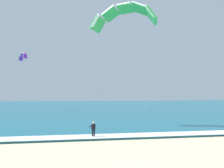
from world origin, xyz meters
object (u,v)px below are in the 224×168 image
kitesurfer (93,129)px  kite_distant (23,55)px  kite_primary (124,14)px  surfboard (93,138)px

kitesurfer → kite_distant: (-14.71, 38.54, 13.39)m
kite_distant → kite_primary: bearing=-59.5°
surfboard → kite_primary: bearing=52.8°
kite_primary → kite_distant: (-19.19, 32.65, -0.48)m
surfboard → kite_distant: size_ratio=0.29×
kite_primary → kite_distant: size_ratio=3.00×
surfboard → kitesurfer: bearing=118.3°
kitesurfer → kite_primary: size_ratio=0.11×
surfboard → kite_primary: 16.54m
surfboard → kite_distant: bearing=110.9°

